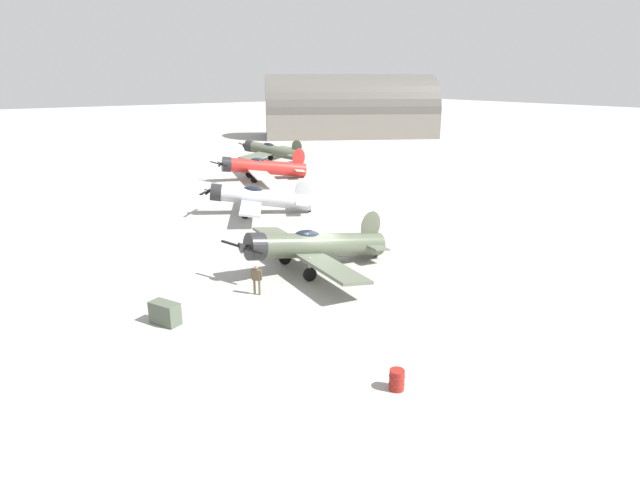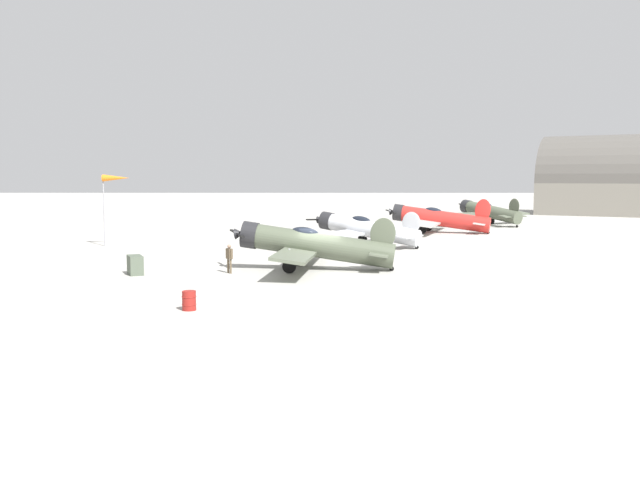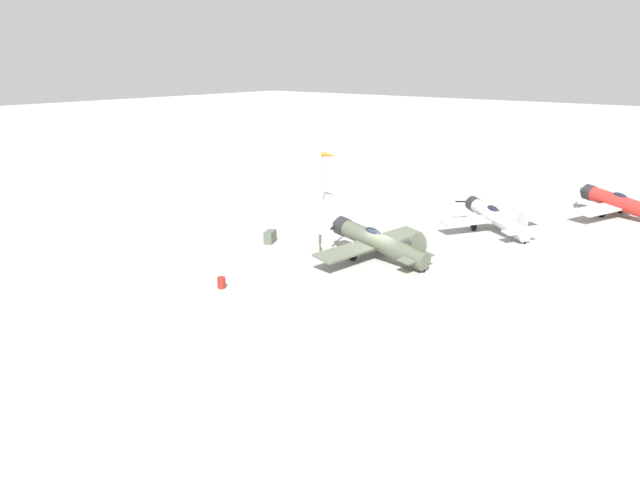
% 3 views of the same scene
% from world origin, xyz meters
% --- Properties ---
extents(ground_plane, '(400.00, 400.00, 0.00)m').
position_xyz_m(ground_plane, '(0.00, 0.00, 0.00)').
color(ground_plane, '#A8A59E').
extents(airplane_foreground, '(11.99, 10.26, 3.25)m').
position_xyz_m(airplane_foreground, '(0.05, 0.50, 1.50)').
color(airplane_foreground, '#4C5442').
rests_on(airplane_foreground, ground_plane).
extents(airplane_mid_apron, '(9.98, 9.40, 2.97)m').
position_xyz_m(airplane_mid_apron, '(14.20, -3.49, 1.42)').
color(airplane_mid_apron, '#B7BABF').
rests_on(airplane_mid_apron, ground_plane).
extents(airplane_far_line, '(12.37, 10.14, 3.50)m').
position_xyz_m(airplane_far_line, '(27.78, -11.46, 1.42)').
color(airplane_far_line, red).
rests_on(airplane_far_line, ground_plane).
extents(airplane_outer_stand, '(9.61, 11.99, 3.28)m').
position_xyz_m(airplane_outer_stand, '(38.50, -19.00, 1.56)').
color(airplane_outer_stand, '#4C5442').
rests_on(airplane_outer_stand, ground_plane).
extents(ground_crew_mechanic, '(0.54, 0.45, 1.67)m').
position_xyz_m(ground_crew_mechanic, '(-1.46, 5.23, 1.01)').
color(ground_crew_mechanic, brown).
rests_on(ground_crew_mechanic, ground_plane).
extents(equipment_crate, '(1.65, 1.28, 1.09)m').
position_xyz_m(equipment_crate, '(-2.03, 10.53, 0.54)').
color(equipment_crate, '#4C5647').
rests_on(equipment_crate, ground_plane).
extents(fuel_drum, '(0.61, 0.61, 0.82)m').
position_xyz_m(fuel_drum, '(-12.56, 5.35, 0.41)').
color(fuel_drum, maroon).
rests_on(fuel_drum, ground_plane).
extents(windsock_mast, '(0.88, 2.30, 5.75)m').
position_xyz_m(windsock_mast, '(13.97, 16.47, 5.27)').
color(windsock_mast, gray).
rests_on(windsock_mast, ground_plane).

